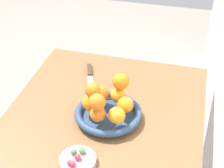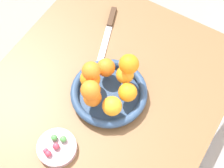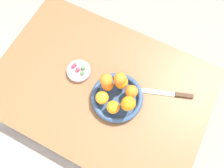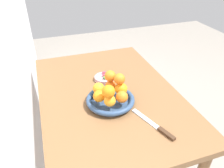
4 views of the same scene
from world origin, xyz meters
name	(u,v)px [view 3 (image 3 of 4)]	position (x,y,z in m)	size (l,w,h in m)	color
ground_plane	(105,116)	(0.00, 0.00, 0.00)	(6.00, 6.00, 0.00)	gray
dining_table	(101,91)	(0.00, 0.00, 0.65)	(1.10, 0.76, 0.74)	brown
fruit_bowl	(117,97)	(-0.10, 0.02, 0.76)	(0.25, 0.25, 0.04)	navy
candy_dish	(79,71)	(0.14, -0.02, 0.75)	(0.12, 0.12, 0.02)	#B28C99
orange_0	(108,85)	(-0.04, 0.00, 0.81)	(0.06, 0.06, 0.06)	orange
orange_1	(102,98)	(-0.05, 0.07, 0.81)	(0.06, 0.06, 0.06)	orange
orange_2	(113,107)	(-0.12, 0.08, 0.81)	(0.06, 0.06, 0.06)	orange
orange_3	(127,105)	(-0.17, 0.04, 0.81)	(0.06, 0.06, 0.06)	orange
orange_4	(131,91)	(-0.16, -0.02, 0.81)	(0.06, 0.06, 0.06)	orange
orange_5	(121,82)	(-0.09, -0.04, 0.81)	(0.07, 0.07, 0.07)	orange
orange_6	(120,79)	(-0.09, -0.03, 0.88)	(0.06, 0.06, 0.06)	orange
orange_7	(107,79)	(-0.04, 0.00, 0.87)	(0.06, 0.06, 0.06)	orange
orange_8	(129,103)	(-0.17, 0.05, 0.87)	(0.06, 0.06, 0.06)	orange
candy_ball_0	(78,70)	(0.14, -0.02, 0.77)	(0.02, 0.02, 0.02)	#C6384C
candy_ball_1	(75,65)	(0.17, -0.03, 0.77)	(0.02, 0.02, 0.02)	#C6384C
candy_ball_2	(82,73)	(0.11, -0.01, 0.77)	(0.02, 0.02, 0.02)	#4C9947
candy_ball_3	(83,68)	(0.12, -0.04, 0.77)	(0.02, 0.02, 0.02)	#4C9947
candy_ball_4	(73,66)	(0.17, -0.02, 0.77)	(0.02, 0.02, 0.02)	#C6384C
knife	(172,94)	(-0.34, -0.12, 0.75)	(0.25, 0.11, 0.01)	#3F2819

